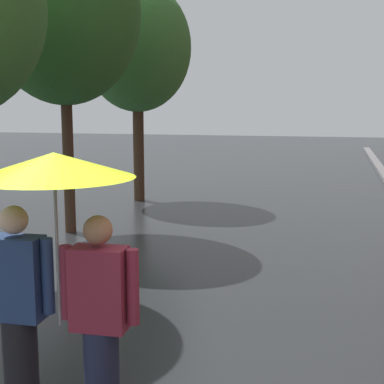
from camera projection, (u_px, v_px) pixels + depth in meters
The scene contains 3 objects.
street_tree_1 at pixel (63, 12), 9.97m from camera, with size 2.81×2.81×5.76m.
street_tree_2 at pixel (137, 48), 13.52m from camera, with size 2.66×2.66×5.38m.
couple_under_umbrella at pixel (56, 246), 3.97m from camera, with size 1.24×1.16×2.08m.
Camera 1 is at (1.52, -3.42, 2.41)m, focal length 51.74 mm.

